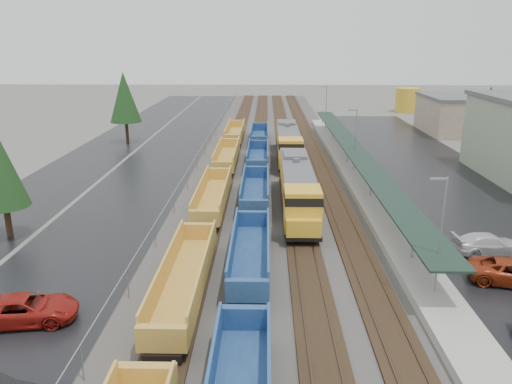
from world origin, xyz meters
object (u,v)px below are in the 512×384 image
(well_string_yellow, at_px, (202,229))
(storage_tank, at_px, (407,100))
(parked_car_west_c, at_px, (25,309))
(well_string_blue, at_px, (253,217))
(parked_car_east_c, at_px, (489,244))
(locomotive_lead, at_px, (297,188))
(locomotive_trail, at_px, (288,144))

(well_string_yellow, distance_m, storage_tank, 86.01)
(well_string_yellow, bearing_deg, parked_car_west_c, -125.92)
(well_string_blue, distance_m, parked_car_east_c, 18.54)
(locomotive_lead, xyz_separation_m, parked_car_east_c, (13.95, -9.50, -1.57))
(parked_car_east_c, bearing_deg, well_string_blue, 71.26)
(well_string_blue, height_order, parked_car_west_c, well_string_blue)
(parked_car_west_c, bearing_deg, well_string_yellow, -45.48)
(parked_car_west_c, bearing_deg, locomotive_lead, -49.77)
(well_string_yellow, distance_m, parked_car_east_c, 22.02)
(locomotive_trail, bearing_deg, well_string_yellow, -105.55)
(locomotive_lead, height_order, storage_tank, storage_tank)
(locomotive_lead, relative_size, storage_tank, 3.61)
(locomotive_trail, relative_size, well_string_yellow, 0.19)
(well_string_yellow, relative_size, parked_car_east_c, 18.73)
(locomotive_trail, distance_m, well_string_blue, 26.24)
(well_string_blue, relative_size, parked_car_west_c, 15.25)
(locomotive_lead, relative_size, well_string_yellow, 0.19)
(well_string_yellow, bearing_deg, storage_tank, 64.52)
(well_string_yellow, xyz_separation_m, storage_tank, (36.99, 77.63, 1.54))
(parked_car_west_c, bearing_deg, locomotive_trail, -31.81)
(locomotive_trail, xyz_separation_m, storage_tank, (28.99, 48.87, 0.34))
(locomotive_trail, height_order, well_string_blue, locomotive_trail)
(parked_car_east_c, bearing_deg, parked_car_west_c, 104.07)
(well_string_yellow, xyz_separation_m, parked_car_west_c, (-8.65, -11.94, -0.35))
(well_string_blue, bearing_deg, parked_car_west_c, -130.52)
(well_string_blue, distance_m, storage_tank, 81.74)
(locomotive_lead, bearing_deg, locomotive_trail, 90.00)
(well_string_blue, bearing_deg, well_string_yellow, -144.46)
(locomotive_lead, distance_m, well_string_blue, 6.44)
(parked_car_west_c, bearing_deg, storage_tank, -36.56)
(locomotive_trail, relative_size, parked_car_west_c, 3.34)
(locomotive_trail, distance_m, well_string_yellow, 29.87)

